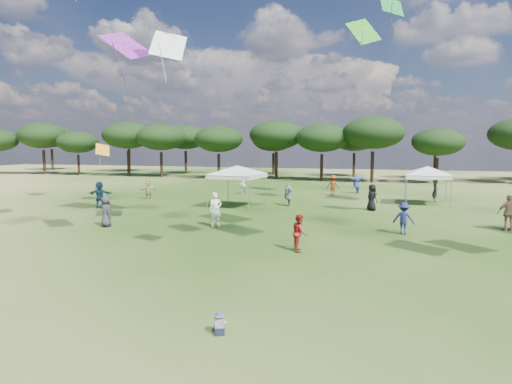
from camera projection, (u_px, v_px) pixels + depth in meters
tree_line at (366, 136)px, 51.88m from camera, size 108.78×17.63×7.77m
tent_left at (237, 167)px, 29.61m from camera, size 6.51×6.51×3.24m
tent_right at (428, 168)px, 30.97m from camera, size 6.21×6.21×3.13m
toddler at (219, 324)px, 10.02m from camera, size 0.41×0.44×0.54m
festival_crowd at (299, 195)px, 30.24m from camera, size 30.64×23.43×1.87m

